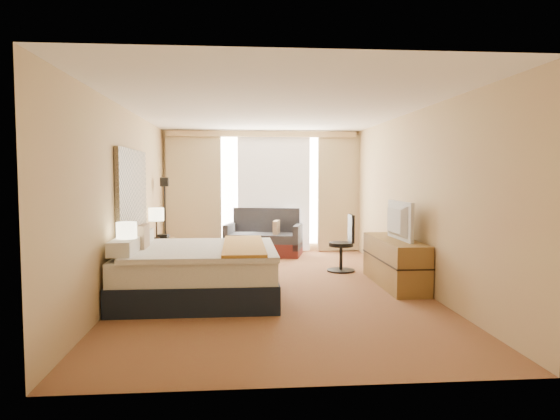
{
  "coord_description": "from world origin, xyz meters",
  "views": [
    {
      "loc": [
        -0.51,
        -7.26,
        1.65
      ],
      "look_at": [
        0.13,
        0.4,
        1.12
      ],
      "focal_mm": 32.0,
      "sensor_mm": 36.0,
      "label": 1
    }
  ],
  "objects": [
    {
      "name": "wall_back",
      "position": [
        0.0,
        3.5,
        1.3
      ],
      "size": [
        4.2,
        0.02,
        2.6
      ],
      "primitive_type": "cube",
      "color": "#CFB87E",
      "rests_on": "ground"
    },
    {
      "name": "television",
      "position": [
        1.78,
        -0.08,
        0.98
      ],
      "size": [
        0.15,
        0.99,
        0.57
      ],
      "primitive_type": "imported",
      "rotation": [
        0.0,
        0.0,
        1.59
      ],
      "color": "black",
      "rests_on": "media_dresser"
    },
    {
      "name": "window",
      "position": [
        0.25,
        3.47,
        1.32
      ],
      "size": [
        2.3,
        0.02,
        2.3
      ],
      "primitive_type": "cube",
      "color": "white",
      "rests_on": "wall_back"
    },
    {
      "name": "wall_left",
      "position": [
        -2.1,
        0.0,
        1.3
      ],
      "size": [
        0.02,
        7.0,
        2.6
      ],
      "primitive_type": "cube",
      "color": "#CFB87E",
      "rests_on": "ground"
    },
    {
      "name": "wall_right",
      "position": [
        2.1,
        0.0,
        1.3
      ],
      "size": [
        0.02,
        7.0,
        2.6
      ],
      "primitive_type": "cube",
      "color": "#CFB87E",
      "rests_on": "ground"
    },
    {
      "name": "floor_lamp",
      "position": [
        -1.9,
        2.3,
        1.14
      ],
      "size": [
        0.2,
        0.2,
        1.61
      ],
      "color": "black",
      "rests_on": "floor"
    },
    {
      "name": "headboard",
      "position": [
        -2.06,
        0.2,
        1.28
      ],
      "size": [
        0.06,
        1.85,
        1.5
      ],
      "primitive_type": "cube",
      "color": "black",
      "rests_on": "wall_left"
    },
    {
      "name": "nightstand_left",
      "position": [
        -1.87,
        -1.05,
        0.28
      ],
      "size": [
        0.45,
        0.52,
        0.55
      ],
      "primitive_type": "cube",
      "color": "brown",
      "rests_on": "floor"
    },
    {
      "name": "ceiling",
      "position": [
        0.0,
        0.0,
        2.6
      ],
      "size": [
        4.2,
        7.0,
        0.02
      ],
      "primitive_type": "cube",
      "color": "white",
      "rests_on": "wall_back"
    },
    {
      "name": "lamp_left",
      "position": [
        -1.89,
        -1.0,
        0.96
      ],
      "size": [
        0.25,
        0.25,
        0.52
      ],
      "color": "black",
      "rests_on": "nightstand_left"
    },
    {
      "name": "loveseat",
      "position": [
        0.02,
        3.04,
        0.32
      ],
      "size": [
        1.69,
        1.17,
        0.96
      ],
      "rotation": [
        0.0,
        0.0,
        -0.25
      ],
      "color": "#4F1A16",
      "rests_on": "floor"
    },
    {
      "name": "bed",
      "position": [
        -1.06,
        -0.59,
        0.37
      ],
      "size": [
        2.06,
        1.88,
        1.0
      ],
      "color": "black",
      "rests_on": "floor"
    },
    {
      "name": "tissue_box",
      "position": [
        -1.8,
        -0.98,
        0.61
      ],
      "size": [
        0.17,
        0.17,
        0.12
      ],
      "primitive_type": "cube",
      "rotation": [
        0.0,
        0.0,
        0.41
      ],
      "color": "#85AACD",
      "rests_on": "nightstand_left"
    },
    {
      "name": "lamp_right",
      "position": [
        -1.92,
        1.4,
        0.97
      ],
      "size": [
        0.26,
        0.26,
        0.54
      ],
      "color": "black",
      "rests_on": "nightstand_right"
    },
    {
      "name": "desk_chair",
      "position": [
        1.3,
        1.12,
        0.44
      ],
      "size": [
        0.48,
        0.48,
        0.98
      ],
      "rotation": [
        0.0,
        0.0,
        -0.04
      ],
      "color": "black",
      "rests_on": "floor"
    },
    {
      "name": "nightstand_right",
      "position": [
        -1.87,
        1.45,
        0.28
      ],
      "size": [
        0.45,
        0.52,
        0.55
      ],
      "primitive_type": "cube",
      "color": "brown",
      "rests_on": "floor"
    },
    {
      "name": "media_dresser",
      "position": [
        1.83,
        0.0,
        0.35
      ],
      "size": [
        0.5,
        1.8,
        0.7
      ],
      "primitive_type": "cube",
      "color": "brown",
      "rests_on": "floor"
    },
    {
      "name": "curtains",
      "position": [
        -0.0,
        3.39,
        1.41
      ],
      "size": [
        4.12,
        0.19,
        2.56
      ],
      "color": "#C7BA8C",
      "rests_on": "floor"
    },
    {
      "name": "wall_front",
      "position": [
        0.0,
        -3.5,
        1.3
      ],
      "size": [
        4.2,
        0.02,
        2.6
      ],
      "primitive_type": "cube",
      "color": "#CFB87E",
      "rests_on": "ground"
    },
    {
      "name": "floor",
      "position": [
        0.0,
        0.0,
        0.0
      ],
      "size": [
        4.2,
        7.0,
        0.02
      ],
      "primitive_type": "cube",
      "color": "maroon",
      "rests_on": "ground"
    },
    {
      "name": "telephone",
      "position": [
        -1.83,
        1.55,
        0.59
      ],
      "size": [
        0.2,
        0.17,
        0.07
      ],
      "primitive_type": "cube",
      "rotation": [
        0.0,
        0.0,
        -0.15
      ],
      "color": "black",
      "rests_on": "nightstand_right"
    }
  ]
}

